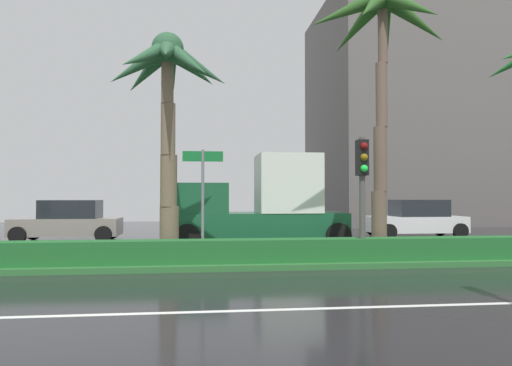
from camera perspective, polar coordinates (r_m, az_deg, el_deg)
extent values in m
cube|color=black|center=(14.98, -12.32, -8.98)|extent=(90.00, 42.00, 0.10)
cube|color=white|center=(8.13, -17.34, -14.91)|extent=(81.00, 0.14, 0.01)
cube|color=#2D6B33|center=(13.97, -12.73, -9.00)|extent=(85.50, 4.00, 0.15)
cube|color=#1E6028|center=(12.55, -13.40, -8.12)|extent=(76.50, 0.70, 0.60)
cylinder|color=brown|center=(13.56, -10.43, -5.85)|extent=(0.54, 0.54, 1.45)
cylinder|color=brown|center=(13.48, -10.50, 0.28)|extent=(0.47, 0.47, 1.45)
cylinder|color=brown|center=(13.56, -10.57, 6.41)|extent=(0.41, 0.41, 1.45)
cylinder|color=brown|center=(13.79, -10.65, 12.40)|extent=(0.34, 0.34, 1.45)
sphere|color=#2C5837|center=(14.01, -10.63, 15.67)|extent=(0.90, 0.90, 0.90)
cone|color=#2C5837|center=(13.95, -7.16, 13.78)|extent=(1.97, 0.80, 1.40)
cone|color=#2C5837|center=(14.44, -7.83, 13.66)|extent=(1.83, 1.72, 1.23)
cone|color=#2C5837|center=(14.72, -10.23, 13.23)|extent=(0.65, 1.97, 1.29)
cone|color=#2C5837|center=(14.44, -12.90, 13.09)|extent=(1.78, 1.68, 1.48)
cone|color=#2C5837|center=(14.05, -13.98, 13.61)|extent=(1.96, 0.79, 1.44)
cone|color=#2C5837|center=(13.31, -13.13, 14.69)|extent=(1.63, 1.87, 1.36)
cone|color=#2C5837|center=(13.07, -10.76, 15.36)|extent=(0.63, 1.98, 1.21)
cone|color=#2C5837|center=(13.27, -8.44, 14.42)|extent=(1.68, 1.79, 1.46)
cylinder|color=brown|center=(14.16, 14.65, -4.78)|extent=(0.44, 0.44, 1.87)
cylinder|color=brown|center=(14.17, 14.78, 2.80)|extent=(0.39, 0.39, 1.87)
cylinder|color=brown|center=(14.43, 14.92, 10.24)|extent=(0.33, 0.33, 1.87)
cylinder|color=brown|center=(14.92, 15.05, 17.30)|extent=(0.28, 0.28, 1.87)
cone|color=#29531F|center=(15.56, 18.47, 18.29)|extent=(2.35, 0.85, 1.65)
cone|color=#29531F|center=(16.04, 15.33, 17.73)|extent=(1.52, 2.33, 1.61)
cone|color=#29531F|center=(15.77, 12.21, 18.08)|extent=(1.47, 2.34, 1.61)
cone|color=#29531F|center=(14.80, 10.92, 19.75)|extent=(2.37, 0.62, 1.46)
cone|color=#29531F|center=(14.17, 13.94, 20.14)|extent=(1.81, 2.16, 1.71)
cone|color=#29531F|center=(14.42, 17.95, 19.78)|extent=(1.39, 2.32, 1.71)
cylinder|color=#4C4C47|center=(12.98, 12.71, -1.89)|extent=(0.16, 0.16, 3.32)
cube|color=black|center=(13.02, 12.68, 2.99)|extent=(0.28, 0.32, 0.96)
sphere|color=maroon|center=(12.89, 12.92, 4.38)|extent=(0.20, 0.20, 0.20)
sphere|color=#7F600F|center=(12.86, 12.93, 3.05)|extent=(0.20, 0.20, 0.20)
sphere|color=#1EEA3F|center=(12.84, 12.94, 1.72)|extent=(0.20, 0.20, 0.20)
cylinder|color=slate|center=(12.90, -6.45, -2.63)|extent=(0.08, 0.08, 3.00)
cube|color=#146B2D|center=(12.95, -6.43, 3.22)|extent=(1.10, 0.03, 0.28)
cube|color=gray|center=(21.35, -21.83, -4.93)|extent=(4.30, 1.76, 0.72)
cube|color=#1E2328|center=(21.28, -21.42, -2.95)|extent=(2.30, 1.58, 0.76)
cylinder|color=black|center=(21.01, -26.86, -5.64)|extent=(0.68, 0.22, 0.68)
cylinder|color=black|center=(22.70, -25.28, -5.34)|extent=(0.68, 0.22, 0.68)
cylinder|color=black|center=(20.12, -17.95, -5.92)|extent=(0.68, 0.22, 0.68)
cylinder|color=black|center=(21.88, -17.03, -5.57)|extent=(0.68, 0.22, 0.68)
cube|color=#195133|center=(17.95, 0.50, -5.03)|extent=(6.40, 2.30, 0.90)
cube|color=#195133|center=(17.78, -6.56, -1.83)|extent=(1.90, 2.21, 1.10)
cube|color=silver|center=(18.09, 3.80, -0.09)|extent=(2.30, 2.35, 2.20)
cylinder|color=black|center=(16.68, -8.29, -6.48)|extent=(0.92, 0.30, 0.92)
cylinder|color=black|center=(19.01, -8.09, -5.88)|extent=(0.92, 0.30, 0.92)
cylinder|color=black|center=(17.39, 9.91, -6.27)|extent=(0.92, 0.30, 0.92)
cylinder|color=black|center=(19.64, 7.95, -5.74)|extent=(0.92, 0.30, 0.92)
cube|color=white|center=(22.87, 18.71, -4.73)|extent=(4.30, 1.76, 0.72)
cube|color=#1E2328|center=(22.91, 19.04, -2.87)|extent=(2.30, 1.58, 0.76)
cylinder|color=black|center=(21.40, 15.75, -5.67)|extent=(0.68, 0.22, 0.68)
cylinder|color=black|center=(23.07, 14.03, -5.39)|extent=(0.68, 0.22, 0.68)
cylinder|color=black|center=(22.86, 23.45, -5.34)|extent=(0.68, 0.22, 0.68)
cylinder|color=black|center=(24.43, 21.32, -5.11)|extent=(0.68, 0.22, 0.68)
cube|color=#605B59|center=(37.38, 21.42, 7.57)|extent=(17.66, 11.63, 15.53)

